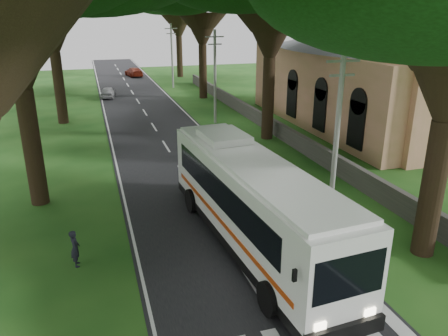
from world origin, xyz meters
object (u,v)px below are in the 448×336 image
at_px(coach_bus, 252,200).
at_px(distant_car_a, 108,92).
at_px(pole_mid, 215,76).
at_px(pole_far, 172,55).
at_px(pedestrian, 75,248).
at_px(distant_car_c, 134,72).
at_px(pole_near, 337,134).
at_px(church, 370,68).

distance_m(coach_bus, distant_car_a, 36.73).
bearing_deg(coach_bus, pole_mid, 73.69).
xyz_separation_m(pole_far, coach_bus, (-4.54, -41.30, -2.12)).
distance_m(pole_mid, pedestrian, 24.10).
relative_size(pole_far, distant_car_c, 1.72).
distance_m(coach_bus, pedestrian, 7.21).
relative_size(distant_car_a, pedestrian, 2.42).
relative_size(pole_far, coach_bus, 0.61).
height_order(pole_mid, coach_bus, pole_mid).
distance_m(distant_car_c, pedestrian, 53.57).
height_order(pole_near, pole_mid, same).
bearing_deg(pole_near, pole_far, 90.00).
relative_size(pole_near, pole_far, 1.00).
xyz_separation_m(pole_mid, distant_car_a, (-8.50, 15.19, -3.53)).
relative_size(pole_far, pedestrian, 5.29).
xyz_separation_m(pole_far, pedestrian, (-11.62, -40.83, -3.42)).
bearing_deg(coach_bus, pedestrian, 171.96).
height_order(pole_near, pedestrian, pole_near).
distance_m(church, pole_mid, 13.16).
bearing_deg(pedestrian, pole_near, -89.17).
bearing_deg(coach_bus, church, 40.62).
xyz_separation_m(pole_mid, pedestrian, (-11.62, -20.83, -3.42)).
bearing_deg(distant_car_c, pole_near, 84.17).
relative_size(church, pole_near, 3.00).
bearing_deg(coach_bus, pole_far, 79.45).
distance_m(pole_far, pedestrian, 42.59).
distance_m(church, coach_bus, 24.03).
distance_m(distant_car_a, pedestrian, 36.15).
xyz_separation_m(pole_mid, coach_bus, (-4.54, -21.30, -2.12)).
bearing_deg(pole_far, pole_mid, -90.00).
relative_size(church, pedestrian, 15.88).
xyz_separation_m(pole_far, distant_car_c, (-3.77, 12.16, -3.48)).
relative_size(church, pole_mid, 3.00).
bearing_deg(coach_bus, distant_car_c, 84.89).
relative_size(church, pole_far, 3.00).
height_order(pole_near, distant_car_c, pole_near).
height_order(pole_far, distant_car_a, pole_far).
xyz_separation_m(distant_car_a, pedestrian, (-3.12, -36.02, 0.10)).
bearing_deg(pole_mid, coach_bus, -102.04).
xyz_separation_m(pole_near, distant_car_a, (-8.50, 35.19, -3.53)).
height_order(pole_near, pole_far, same).
bearing_deg(distant_car_a, distant_car_c, -96.42).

